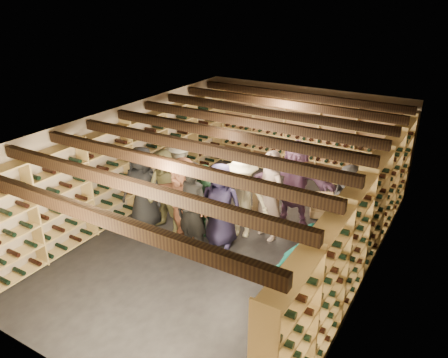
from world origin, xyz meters
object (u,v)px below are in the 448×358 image
at_px(person_11, 295,183).
at_px(person_5, 183,201).
at_px(person_1, 193,212).
at_px(person_3, 242,197).
at_px(person_7, 270,196).
at_px(crate_stack_right, 322,205).
at_px(person_12, 348,212).
at_px(person_10, 205,199).
at_px(crate_loose, 267,209).
at_px(person_2, 165,193).
at_px(person_9, 180,174).
at_px(person_0, 143,188).
at_px(person_4, 307,274).
at_px(person_6, 220,205).
at_px(person_8, 338,234).
at_px(crate_stack_left, 266,199).

bearing_deg(person_11, person_5, -142.30).
relative_size(person_1, person_11, 1.00).
relative_size(person_3, person_7, 0.93).
height_order(crate_stack_right, person_12, person_12).
bearing_deg(person_10, person_7, 41.17).
xyz_separation_m(crate_stack_right, person_10, (-1.86, -1.95, 0.51)).
relative_size(crate_loose, person_1, 0.26).
bearing_deg(person_2, person_5, -4.89).
distance_m(person_1, person_7, 1.65).
distance_m(person_9, person_12, 3.85).
bearing_deg(person_0, person_4, -28.59).
relative_size(person_2, person_10, 1.18).
xyz_separation_m(person_1, person_5, (-0.45, 0.32, -0.04)).
xyz_separation_m(crate_stack_right, person_6, (-1.35, -2.16, 0.60)).
xyz_separation_m(crate_loose, person_3, (-0.03, -1.17, 0.78)).
height_order(person_2, person_3, person_2).
bearing_deg(person_4, person_8, 65.65).
height_order(person_4, person_7, person_7).
xyz_separation_m(person_3, person_10, (-0.71, -0.30, -0.10)).
height_order(person_1, person_8, person_1).
bearing_deg(person_8, person_11, 122.17).
bearing_deg(crate_loose, person_12, -22.07).
bearing_deg(person_0, person_3, 5.76).
relative_size(crate_stack_right, person_9, 0.35).
xyz_separation_m(person_4, person_9, (-3.85, 2.05, -0.01)).
xyz_separation_m(crate_loose, person_11, (0.69, -0.17, 0.87)).
height_order(crate_stack_left, person_11, person_11).
bearing_deg(crate_stack_right, person_4, -75.14).
xyz_separation_m(person_8, person_12, (0.00, 0.55, 0.19)).
xyz_separation_m(crate_stack_left, crate_loose, (0.02, 0.05, -0.25)).
height_order(crate_stack_right, person_10, person_10).
relative_size(person_1, person_7, 1.02).
distance_m(crate_stack_right, person_11, 1.05).
distance_m(person_6, person_12, 2.41).
bearing_deg(person_0, person_11, 17.88).
bearing_deg(person_10, person_6, -4.33).
relative_size(person_0, person_2, 1.00).
relative_size(crate_stack_left, person_0, 0.38).
relative_size(crate_stack_right, person_12, 0.32).
relative_size(person_5, person_12, 0.98).
xyz_separation_m(person_2, person_5, (0.53, -0.13, 0.01)).
height_order(crate_stack_left, person_9, person_9).
height_order(person_2, person_10, person_2).
bearing_deg(person_3, person_4, -52.78).
bearing_deg(crate_stack_left, person_11, -10.02).
distance_m(person_5, person_11, 2.41).
bearing_deg(person_12, person_5, -135.59).
distance_m(person_4, person_8, 1.51).
height_order(crate_stack_right, person_6, person_6).
bearing_deg(person_10, person_12, 31.45).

